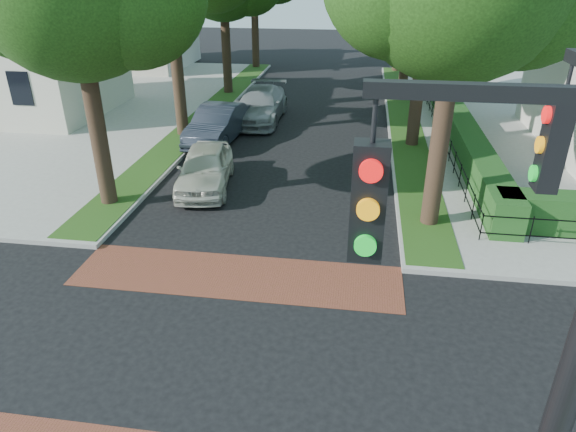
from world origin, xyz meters
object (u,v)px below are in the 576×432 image
object	(u,v)px
traffic_signal	(546,340)
parked_car_rear	(260,105)
parked_car_front	(205,168)
parked_car_middle	(218,124)

from	to	relation	value
traffic_signal	parked_car_rear	distance (m)	24.17
traffic_signal	parked_car_front	size ratio (longest dim) A/B	1.74
traffic_signal	parked_car_rear	xyz separation A→B (m)	(-7.19, 22.76, -3.85)
traffic_signal	parked_car_middle	distance (m)	21.15
parked_car_front	parked_car_rear	xyz separation A→B (m)	(0.30, 9.26, 0.07)
traffic_signal	parked_car_middle	bearing A→B (deg)	114.08
traffic_signal	parked_car_front	world-z (taller)	traffic_signal
traffic_signal	parked_car_front	distance (m)	15.93
parked_car_rear	parked_car_front	bearing A→B (deg)	-91.80
traffic_signal	parked_car_front	bearing A→B (deg)	119.00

